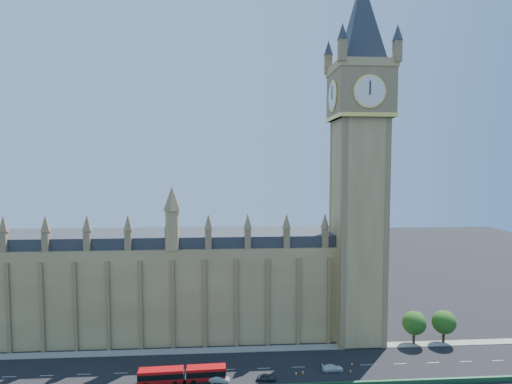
{
  "coord_description": "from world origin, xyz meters",
  "views": [
    {
      "loc": [
        4.48,
        -87.83,
        46.22
      ],
      "look_at": [
        10.93,
        10.0,
        39.71
      ],
      "focal_mm": 28.0,
      "sensor_mm": 36.0,
      "label": 1
    }
  ],
  "objects": [
    {
      "name": "ground",
      "position": [
        0.0,
        0.0,
        0.0
      ],
      "size": [
        400.0,
        400.0,
        0.0
      ],
      "primitive_type": "plane",
      "color": "black",
      "rests_on": "ground"
    },
    {
      "name": "palace_westminster",
      "position": [
        -25.0,
        22.0,
        13.86
      ],
      "size": [
        120.0,
        20.0,
        28.0
      ],
      "color": "#9A794A",
      "rests_on": "ground"
    },
    {
      "name": "elizabeth_tower",
      "position": [
        38.0,
        13.99,
        54.56
      ],
      "size": [
        20.59,
        20.59,
        105.0
      ],
      "color": "#9A794A",
      "rests_on": "ground"
    },
    {
      "name": "kerb_north",
      "position": [
        0.0,
        9.5,
        0.08
      ],
      "size": [
        160.0,
        3.0,
        0.16
      ],
      "primitive_type": "cube",
      "color": "gray",
      "rests_on": "ground"
    },
    {
      "name": "tree_east_near",
      "position": [
        52.22,
        10.08,
        5.64
      ],
      "size": [
        6.0,
        6.0,
        8.5
      ],
      "color": "#382619",
      "rests_on": "ground"
    },
    {
      "name": "tree_east_far",
      "position": [
        60.22,
        10.08,
        5.64
      ],
      "size": [
        6.0,
        6.0,
        8.5
      ],
      "color": "#382619",
      "rests_on": "ground"
    },
    {
      "name": "red_bus",
      "position": [
        -5.78,
        -4.7,
        1.65
      ],
      "size": [
        18.55,
        3.61,
        3.14
      ],
      "rotation": [
        0.0,
        0.0,
        0.04
      ],
      "color": "#B20B0E",
      "rests_on": "ground"
    },
    {
      "name": "car_grey",
      "position": [
        12.15,
        -5.17,
        0.69
      ],
      "size": [
        4.25,
        2.16,
        1.39
      ],
      "primitive_type": "imported",
      "rotation": [
        0.0,
        0.0,
        1.44
      ],
      "color": "#383B3F",
      "rests_on": "ground"
    },
    {
      "name": "car_silver",
      "position": [
        2.0,
        -5.27,
        0.74
      ],
      "size": [
        4.69,
        2.15,
        1.49
      ],
      "primitive_type": "imported",
      "rotation": [
        0.0,
        0.0,
        1.44
      ],
      "color": "#9D9FA4",
      "rests_on": "ground"
    },
    {
      "name": "car_white",
      "position": [
        27.43,
        -2.23,
        0.69
      ],
      "size": [
        4.76,
        1.99,
        1.37
      ],
      "primitive_type": "imported",
      "rotation": [
        0.0,
        0.0,
        1.56
      ],
      "color": "white",
      "rests_on": "ground"
    },
    {
      "name": "cone_a",
      "position": [
        18.95,
        -3.43,
        0.37
      ],
      "size": [
        0.61,
        0.61,
        0.75
      ],
      "rotation": [
        0.0,
        0.0,
        -0.37
      ],
      "color": "black",
      "rests_on": "ground"
    },
    {
      "name": "cone_b",
      "position": [
        20.48,
        -3.17,
        0.38
      ],
      "size": [
        0.5,
        0.5,
        0.77
      ],
      "rotation": [
        0.0,
        0.0,
        0.03
      ],
      "color": "black",
      "rests_on": "ground"
    },
    {
      "name": "cone_c",
      "position": [
        32.53,
        -0.07,
        0.33
      ],
      "size": [
        0.53,
        0.53,
        0.66
      ],
      "rotation": [
        0.0,
        0.0,
        -0.35
      ],
      "color": "black",
      "rests_on": "ground"
    },
    {
      "name": "cone_d",
      "position": [
        31.27,
        -3.16,
        0.31
      ],
      "size": [
        0.49,
        0.49,
        0.64
      ],
      "rotation": [
        0.0,
        0.0,
        -0.26
      ],
      "color": "black",
      "rests_on": "ground"
    }
  ]
}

